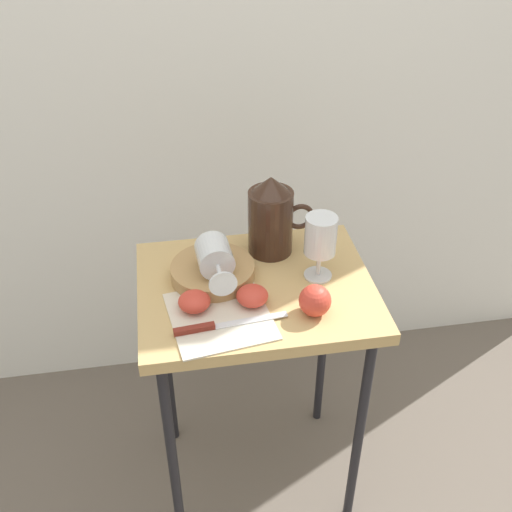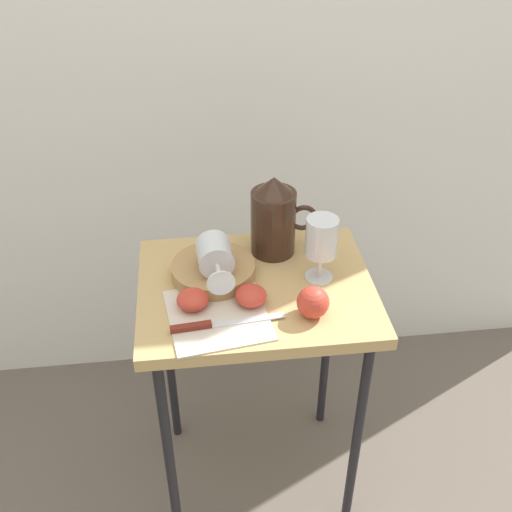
{
  "view_description": "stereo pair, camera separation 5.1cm",
  "coord_description": "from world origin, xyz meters",
  "px_view_note": "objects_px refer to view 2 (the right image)",
  "views": [
    {
      "loc": [
        -0.18,
        -1.06,
        1.55
      ],
      "look_at": [
        0.0,
        0.0,
        0.77
      ],
      "focal_mm": 42.92,
      "sensor_mm": 36.0,
      "label": 1
    },
    {
      "loc": [
        -0.13,
        -1.07,
        1.55
      ],
      "look_at": [
        0.0,
        0.0,
        0.77
      ],
      "focal_mm": 42.92,
      "sensor_mm": 36.0,
      "label": 2
    }
  ],
  "objects_px": {
    "table": "(256,312)",
    "apple_half_right": "(251,296)",
    "knife": "(211,325)",
    "basket_tray": "(213,270)",
    "pitcher": "(274,222)",
    "wine_glass_tipped_near": "(215,256)",
    "apple_whole": "(313,302)",
    "wine_glass_upright": "(321,241)",
    "apple_half_left": "(193,300)"
  },
  "relations": [
    {
      "from": "knife",
      "to": "apple_half_left",
      "type": "bearing_deg",
      "value": 116.83
    },
    {
      "from": "table",
      "to": "apple_half_left",
      "type": "relative_size",
      "value": 10.06
    },
    {
      "from": "wine_glass_tipped_near",
      "to": "knife",
      "type": "relative_size",
      "value": 0.62
    },
    {
      "from": "basket_tray",
      "to": "apple_half_right",
      "type": "relative_size",
      "value": 2.76
    },
    {
      "from": "apple_half_right",
      "to": "knife",
      "type": "height_order",
      "value": "apple_half_right"
    },
    {
      "from": "table",
      "to": "apple_whole",
      "type": "bearing_deg",
      "value": -47.44
    },
    {
      "from": "pitcher",
      "to": "wine_glass_tipped_near",
      "type": "bearing_deg",
      "value": -142.97
    },
    {
      "from": "table",
      "to": "knife",
      "type": "height_order",
      "value": "knife"
    },
    {
      "from": "wine_glass_upright",
      "to": "apple_whole",
      "type": "relative_size",
      "value": 2.28
    },
    {
      "from": "apple_half_right",
      "to": "knife",
      "type": "relative_size",
      "value": 0.29
    },
    {
      "from": "table",
      "to": "wine_glass_upright",
      "type": "xyz_separation_m",
      "value": [
        0.15,
        0.01,
        0.18
      ]
    },
    {
      "from": "table",
      "to": "apple_half_right",
      "type": "xyz_separation_m",
      "value": [
        -0.02,
        -0.06,
        0.1
      ]
    },
    {
      "from": "table",
      "to": "pitcher",
      "type": "height_order",
      "value": "pitcher"
    },
    {
      "from": "apple_half_left",
      "to": "knife",
      "type": "xyz_separation_m",
      "value": [
        0.03,
        -0.07,
        -0.01
      ]
    },
    {
      "from": "apple_whole",
      "to": "apple_half_left",
      "type": "bearing_deg",
      "value": 168.06
    },
    {
      "from": "apple_half_right",
      "to": "knife",
      "type": "bearing_deg",
      "value": -143.83
    },
    {
      "from": "wine_glass_tipped_near",
      "to": "apple_half_right",
      "type": "relative_size",
      "value": 2.17
    },
    {
      "from": "basket_tray",
      "to": "wine_glass_tipped_near",
      "type": "xyz_separation_m",
      "value": [
        0.0,
        -0.02,
        0.06
      ]
    },
    {
      "from": "pitcher",
      "to": "apple_half_right",
      "type": "xyz_separation_m",
      "value": [
        -0.08,
        -0.19,
        -0.06
      ]
    },
    {
      "from": "basket_tray",
      "to": "apple_half_right",
      "type": "xyz_separation_m",
      "value": [
        0.07,
        -0.11,
        0.01
      ]
    },
    {
      "from": "apple_half_left",
      "to": "apple_whole",
      "type": "bearing_deg",
      "value": -11.94
    },
    {
      "from": "apple_whole",
      "to": "knife",
      "type": "relative_size",
      "value": 0.29
    },
    {
      "from": "wine_glass_upright",
      "to": "knife",
      "type": "relative_size",
      "value": 0.65
    },
    {
      "from": "apple_half_left",
      "to": "pitcher",
      "type": "bearing_deg",
      "value": 43.85
    },
    {
      "from": "apple_half_right",
      "to": "apple_whole",
      "type": "distance_m",
      "value": 0.13
    },
    {
      "from": "knife",
      "to": "table",
      "type": "bearing_deg",
      "value": 50.06
    },
    {
      "from": "apple_half_left",
      "to": "knife",
      "type": "relative_size",
      "value": 0.29
    },
    {
      "from": "knife",
      "to": "wine_glass_upright",
      "type": "bearing_deg",
      "value": 28.75
    },
    {
      "from": "table",
      "to": "knife",
      "type": "xyz_separation_m",
      "value": [
        -0.11,
        -0.13,
        0.09
      ]
    },
    {
      "from": "knife",
      "to": "basket_tray",
      "type": "bearing_deg",
      "value": 84.6
    },
    {
      "from": "pitcher",
      "to": "apple_whole",
      "type": "xyz_separation_m",
      "value": [
        0.05,
        -0.24,
        -0.05
      ]
    },
    {
      "from": "knife",
      "to": "wine_glass_tipped_near",
      "type": "bearing_deg",
      "value": 82.12
    },
    {
      "from": "wine_glass_tipped_near",
      "to": "knife",
      "type": "bearing_deg",
      "value": -97.88
    },
    {
      "from": "apple_half_right",
      "to": "table",
      "type": "bearing_deg",
      "value": 73.68
    },
    {
      "from": "wine_glass_tipped_near",
      "to": "apple_whole",
      "type": "bearing_deg",
      "value": -34.89
    },
    {
      "from": "basket_tray",
      "to": "apple_half_right",
      "type": "height_order",
      "value": "apple_half_right"
    },
    {
      "from": "table",
      "to": "knife",
      "type": "distance_m",
      "value": 0.19
    },
    {
      "from": "apple_whole",
      "to": "wine_glass_tipped_near",
      "type": "bearing_deg",
      "value": 145.11
    },
    {
      "from": "basket_tray",
      "to": "pitcher",
      "type": "distance_m",
      "value": 0.19
    },
    {
      "from": "wine_glass_upright",
      "to": "apple_whole",
      "type": "height_order",
      "value": "wine_glass_upright"
    },
    {
      "from": "apple_half_left",
      "to": "apple_half_right",
      "type": "distance_m",
      "value": 0.12
    },
    {
      "from": "apple_half_right",
      "to": "knife",
      "type": "distance_m",
      "value": 0.11
    },
    {
      "from": "table",
      "to": "knife",
      "type": "relative_size",
      "value": 2.88
    },
    {
      "from": "apple_whole",
      "to": "knife",
      "type": "distance_m",
      "value": 0.22
    },
    {
      "from": "wine_glass_upright",
      "to": "knife",
      "type": "bearing_deg",
      "value": -151.25
    },
    {
      "from": "apple_half_right",
      "to": "apple_half_left",
      "type": "bearing_deg",
      "value": 179.34
    },
    {
      "from": "basket_tray",
      "to": "apple_half_left",
      "type": "relative_size",
      "value": 2.76
    },
    {
      "from": "wine_glass_tipped_near",
      "to": "apple_whole",
      "type": "xyz_separation_m",
      "value": [
        0.19,
        -0.13,
        -0.04
      ]
    },
    {
      "from": "table",
      "to": "knife",
      "type": "bearing_deg",
      "value": -129.94
    },
    {
      "from": "basket_tray",
      "to": "wine_glass_upright",
      "type": "bearing_deg",
      "value": -7.77
    }
  ]
}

